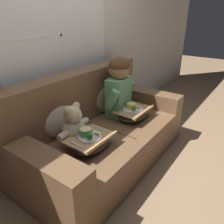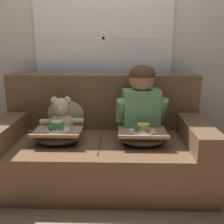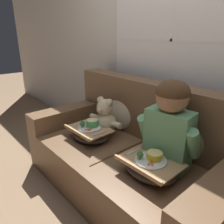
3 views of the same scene
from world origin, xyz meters
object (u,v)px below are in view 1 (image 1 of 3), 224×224
couch (100,132)px  throw_pillow_behind_teddy (58,117)px  child_figure (119,85)px  teddy_bear (74,126)px  lap_tray_child (133,113)px  throw_pillow_behind_child (105,95)px  lap_tray_teddy (90,141)px

couch → throw_pillow_behind_teddy: bearing=150.7°
child_figure → teddy_bear: bearing=-179.7°
child_figure → couch: bearing=-178.7°
child_figure → lap_tray_child: 0.36m
throw_pillow_behind_teddy → lap_tray_child: (0.75, -0.40, -0.14)m
throw_pillow_behind_child → lap_tray_child: throw_pillow_behind_child is taller
throw_pillow_behind_teddy → throw_pillow_behind_child: bearing=0.0°
throw_pillow_behind_teddy → teddy_bear: size_ratio=1.01×
couch → teddy_bear: bearing=179.4°
teddy_bear → lap_tray_child: size_ratio=0.97×
couch → throw_pillow_behind_teddy: couch is taller
throw_pillow_behind_child → teddy_bear: throw_pillow_behind_child is taller
throw_pillow_behind_teddy → lap_tray_child: 0.86m
lap_tray_teddy → child_figure: bearing=14.6°
couch → lap_tray_teddy: 0.44m
couch → lap_tray_teddy: (-0.37, -0.19, 0.14)m
couch → child_figure: 0.58m
couch → throw_pillow_behind_child: bearing=29.3°
couch → child_figure: (0.37, 0.01, 0.44)m
teddy_bear → child_figure: bearing=0.3°
child_figure → teddy_bear: (-0.74, -0.00, -0.21)m
lap_tray_teddy → lap_tray_child: bearing=-0.1°
teddy_bear → lap_tray_teddy: size_ratio=0.99×
throw_pillow_behind_teddy → teddy_bear: (0.00, -0.20, -0.04)m
throw_pillow_behind_child → teddy_bear: 0.77m
teddy_bear → lap_tray_child: bearing=-14.5°
throw_pillow_behind_child → lap_tray_teddy: size_ratio=1.06×
throw_pillow_behind_teddy → couch: bearing=-29.3°
throw_pillow_behind_teddy → child_figure: child_figure is taller
throw_pillow_behind_teddy → lap_tray_child: throw_pillow_behind_teddy is taller
child_figure → lap_tray_child: (-0.00, -0.20, -0.30)m
lap_tray_teddy → teddy_bear: bearing=89.6°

